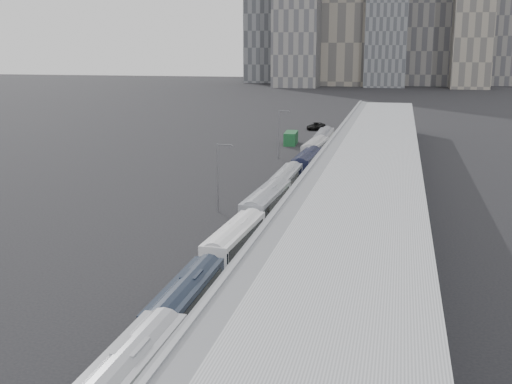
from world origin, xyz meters
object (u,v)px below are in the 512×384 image
(bus_2, at_px, (235,246))
(shipping_container, at_px, (291,138))
(bus_7, at_px, (324,142))
(bus_3, at_px, (266,208))
(street_lamp_far, at_px, (280,131))
(bus_4, at_px, (287,183))
(bus_1, at_px, (186,307))
(suv, at_px, (316,126))
(bus_5, at_px, (307,166))
(street_lamp_near, at_px, (219,173))
(bus_6, at_px, (315,152))

(bus_2, height_order, shipping_container, bus_2)
(bus_7, distance_m, shipping_container, 9.63)
(bus_3, relative_size, street_lamp_far, 1.57)
(bus_4, bearing_deg, bus_1, -89.26)
(shipping_container, bearing_deg, suv, 81.96)
(bus_1, relative_size, shipping_container, 1.85)
(street_lamp_far, bearing_deg, bus_5, -63.75)
(bus_3, distance_m, street_lamp_near, 8.21)
(bus_4, xyz_separation_m, bus_7, (0.47, 39.53, 0.16))
(bus_2, distance_m, bus_4, 29.39)
(bus_6, bearing_deg, street_lamp_far, 176.83)
(bus_3, bearing_deg, bus_6, 92.36)
(bus_1, distance_m, shipping_container, 89.63)
(bus_3, xyz_separation_m, bus_6, (0.10, 42.03, -0.08))
(bus_2, relative_size, street_lamp_near, 1.51)
(bus_4, relative_size, bus_6, 0.92)
(bus_2, xyz_separation_m, street_lamp_far, (-6.35, 57.06, 3.52))
(bus_3, relative_size, bus_7, 1.02)
(bus_3, relative_size, suv, 2.24)
(shipping_container, relative_size, suv, 1.06)
(bus_7, height_order, street_lamp_near, street_lamp_near)
(bus_6, bearing_deg, bus_1, -87.10)
(bus_7, bearing_deg, suv, 99.29)
(suv, bearing_deg, bus_4, -69.10)
(street_lamp_near, bearing_deg, bus_5, 73.67)
(bus_5, bearing_deg, bus_6, 94.21)
(bus_6, bearing_deg, bus_4, -87.81)
(bus_7, height_order, street_lamp_far, street_lamp_far)
(bus_6, height_order, street_lamp_far, street_lamp_far)
(bus_3, xyz_separation_m, street_lamp_far, (-6.41, 42.73, 3.40))
(bus_2, xyz_separation_m, suv, (-5.41, 100.07, -0.71))
(bus_3, relative_size, bus_4, 1.13)
(bus_5, relative_size, street_lamp_near, 1.55)
(bus_7, xyz_separation_m, street_lamp_far, (-6.62, -11.86, 3.43))
(bus_4, xyz_separation_m, street_lamp_near, (-6.37, -11.45, 3.42))
(bus_2, xyz_separation_m, bus_5, (0.71, 42.77, 0.04))
(bus_1, height_order, bus_5, bus_5)
(bus_6, height_order, street_lamp_near, street_lamp_near)
(bus_1, relative_size, suv, 1.97)
(bus_1, distance_m, street_lamp_near, 33.26)
(bus_4, distance_m, bus_7, 39.54)
(bus_2, relative_size, bus_3, 0.93)
(bus_6, bearing_deg, bus_3, -87.17)
(bus_4, height_order, bus_6, bus_6)
(bus_7, xyz_separation_m, shipping_container, (-7.58, 5.92, -0.37))
(bus_3, relative_size, shipping_container, 2.10)
(bus_3, bearing_deg, bus_4, 93.52)
(bus_5, xyz_separation_m, bus_7, (-0.44, 26.15, 0.05))
(bus_3, xyz_separation_m, suv, (-5.47, 85.73, -0.83))
(street_lamp_far, bearing_deg, bus_3, -81.46)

